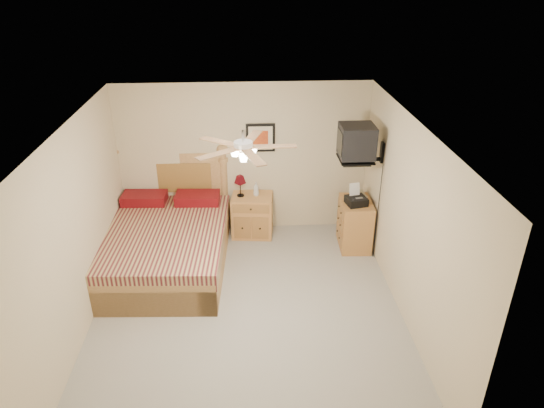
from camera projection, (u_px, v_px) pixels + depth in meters
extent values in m
plane|color=gray|center=(248.00, 311.00, 6.39)|extent=(4.50, 4.50, 0.00)
cube|color=white|center=(243.00, 128.00, 5.26)|extent=(4.00, 4.50, 0.04)
cube|color=beige|center=(244.00, 159.00, 7.83)|extent=(4.00, 0.04, 2.50)
cube|color=beige|center=(249.00, 369.00, 3.82)|extent=(4.00, 0.04, 2.50)
cube|color=beige|center=(76.00, 233.00, 5.72)|extent=(0.04, 4.50, 2.50)
cube|color=beige|center=(409.00, 223.00, 5.93)|extent=(0.04, 4.50, 2.50)
cube|color=#C38F45|center=(252.00, 215.00, 8.02)|extent=(0.70, 0.56, 0.71)
imported|color=silver|center=(256.00, 189.00, 7.83)|extent=(0.11, 0.11, 0.23)
cube|color=black|center=(260.00, 138.00, 7.66)|extent=(0.46, 0.04, 0.46)
cube|color=#B57038|center=(355.00, 224.00, 7.68)|extent=(0.49, 0.69, 0.79)
imported|color=#ACA58C|center=(352.00, 196.00, 7.66)|extent=(0.27, 0.33, 0.03)
imported|color=gray|center=(352.00, 193.00, 7.68)|extent=(0.20, 0.27, 0.02)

